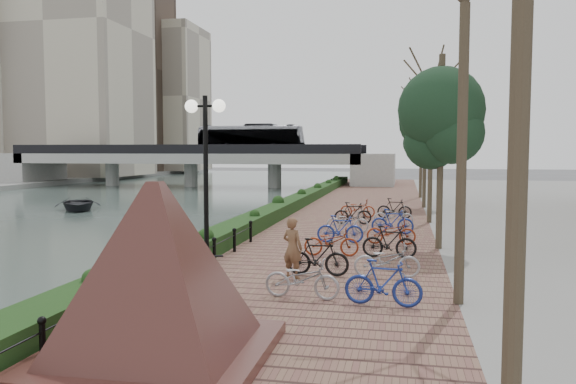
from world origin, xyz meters
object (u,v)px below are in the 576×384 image
(lamppost, at_px, (206,149))
(pedestrian, at_px, (292,248))
(granite_monument, at_px, (156,270))
(boat, at_px, (78,204))
(motorcycle, at_px, (210,286))

(lamppost, distance_m, pedestrian, 3.41)
(granite_monument, distance_m, boat, 29.04)
(granite_monument, relative_size, motorcycle, 3.19)
(granite_monument, bearing_deg, motorcycle, 91.24)
(motorcycle, distance_m, pedestrian, 3.49)
(pedestrian, bearing_deg, motorcycle, 96.18)
(motorcycle, xyz_separation_m, boat, (-16.37, 21.22, -0.60))
(pedestrian, relative_size, boat, 0.40)
(lamppost, bearing_deg, granite_monument, -79.27)
(granite_monument, xyz_separation_m, lamppost, (-0.92, 4.85, 1.93))
(motorcycle, bearing_deg, pedestrian, 54.06)
(granite_monument, relative_size, lamppost, 1.17)
(lamppost, xyz_separation_m, motorcycle, (0.86, -2.17, -2.83))
(granite_monument, relative_size, pedestrian, 3.41)
(lamppost, xyz_separation_m, pedestrian, (1.93, 1.14, -2.56))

